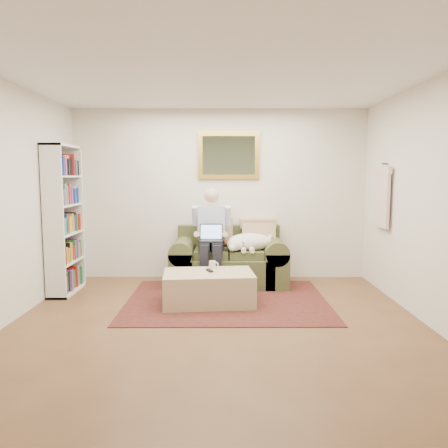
{
  "coord_description": "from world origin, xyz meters",
  "views": [
    {
      "loc": [
        0.09,
        -4.26,
        1.6
      ],
      "look_at": [
        0.07,
        1.52,
        0.95
      ],
      "focal_mm": 35.0,
      "sensor_mm": 36.0,
      "label": 1
    }
  ],
  "objects_px": {
    "sofa": "(229,265)",
    "ottoman": "(209,288)",
    "coffee_mug": "(212,265)",
    "seated_man": "(211,238)",
    "bookshelf": "(64,220)",
    "laptop": "(211,236)",
    "sleeping_dog": "(250,242)"
  },
  "relations": [
    {
      "from": "seated_man",
      "to": "laptop",
      "type": "distance_m",
      "value": 0.07
    },
    {
      "from": "sofa",
      "to": "ottoman",
      "type": "height_order",
      "value": "sofa"
    },
    {
      "from": "sofa",
      "to": "ottoman",
      "type": "relative_size",
      "value": 1.52
    },
    {
      "from": "ottoman",
      "to": "coffee_mug",
      "type": "bearing_deg",
      "value": 79.31
    },
    {
      "from": "coffee_mug",
      "to": "bookshelf",
      "type": "bearing_deg",
      "value": 170.39
    },
    {
      "from": "seated_man",
      "to": "coffee_mug",
      "type": "bearing_deg",
      "value": -87.04
    },
    {
      "from": "bookshelf",
      "to": "laptop",
      "type": "bearing_deg",
      "value": 6.4
    },
    {
      "from": "sofa",
      "to": "seated_man",
      "type": "height_order",
      "value": "seated_man"
    },
    {
      "from": "sofa",
      "to": "coffee_mug",
      "type": "bearing_deg",
      "value": -105.62
    },
    {
      "from": "seated_man",
      "to": "laptop",
      "type": "bearing_deg",
      "value": -90.0
    },
    {
      "from": "sofa",
      "to": "seated_man",
      "type": "xyz_separation_m",
      "value": [
        -0.25,
        -0.15,
        0.42
      ]
    },
    {
      "from": "ottoman",
      "to": "bookshelf",
      "type": "distance_m",
      "value": 2.2
    },
    {
      "from": "ottoman",
      "to": "coffee_mug",
      "type": "distance_m",
      "value": 0.33
    },
    {
      "from": "ottoman",
      "to": "coffee_mug",
      "type": "xyz_separation_m",
      "value": [
        0.04,
        0.22,
        0.25
      ]
    },
    {
      "from": "sofa",
      "to": "coffee_mug",
      "type": "height_order",
      "value": "sofa"
    },
    {
      "from": "laptop",
      "to": "bookshelf",
      "type": "xyz_separation_m",
      "value": [
        -1.99,
        -0.22,
        0.26
      ]
    },
    {
      "from": "seated_man",
      "to": "laptop",
      "type": "relative_size",
      "value": 4.33
    },
    {
      "from": "seated_man",
      "to": "bookshelf",
      "type": "distance_m",
      "value": 2.03
    },
    {
      "from": "coffee_mug",
      "to": "bookshelf",
      "type": "height_order",
      "value": "bookshelf"
    },
    {
      "from": "sleeping_dog",
      "to": "coffee_mug",
      "type": "bearing_deg",
      "value": -126.65
    },
    {
      "from": "seated_man",
      "to": "bookshelf",
      "type": "relative_size",
      "value": 0.71
    },
    {
      "from": "laptop",
      "to": "ottoman",
      "type": "relative_size",
      "value": 0.29
    },
    {
      "from": "sofa",
      "to": "coffee_mug",
      "type": "xyz_separation_m",
      "value": [
        -0.22,
        -0.78,
        0.16
      ]
    },
    {
      "from": "ottoman",
      "to": "coffee_mug",
      "type": "height_order",
      "value": "coffee_mug"
    },
    {
      "from": "seated_man",
      "to": "laptop",
      "type": "height_order",
      "value": "seated_man"
    },
    {
      "from": "seated_man",
      "to": "coffee_mug",
      "type": "relative_size",
      "value": 14.11
    },
    {
      "from": "seated_man",
      "to": "sleeping_dog",
      "type": "xyz_separation_m",
      "value": [
        0.55,
        0.07,
        -0.06
      ]
    },
    {
      "from": "sofa",
      "to": "laptop",
      "type": "height_order",
      "value": "laptop"
    },
    {
      "from": "sofa",
      "to": "coffee_mug",
      "type": "distance_m",
      "value": 0.83
    },
    {
      "from": "sofa",
      "to": "seated_man",
      "type": "distance_m",
      "value": 0.51
    },
    {
      "from": "laptop",
      "to": "sofa",
      "type": "bearing_deg",
      "value": 41.02
    },
    {
      "from": "laptop",
      "to": "seated_man",
      "type": "bearing_deg",
      "value": 90.0
    }
  ]
}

